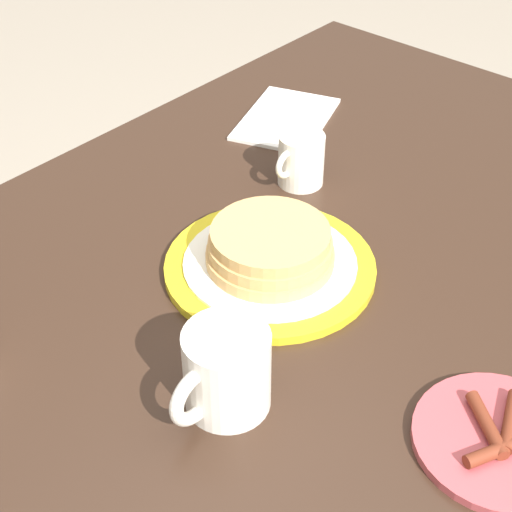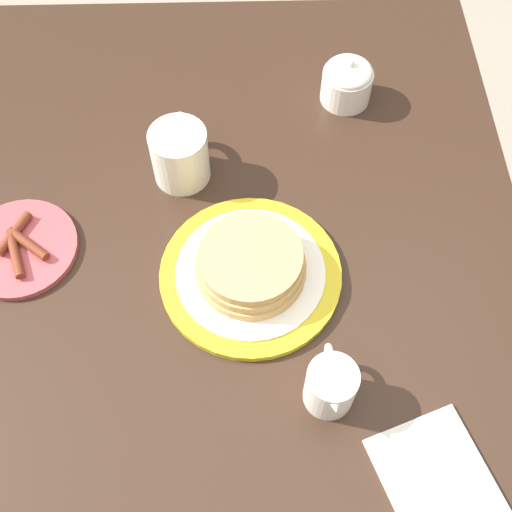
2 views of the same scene
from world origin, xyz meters
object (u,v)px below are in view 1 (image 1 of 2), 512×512
(coffee_mug, at_px, (225,371))
(creamer_pitcher, at_px, (301,158))
(side_plate_bacon, at_px, (499,439))
(napkin, at_px, (286,119))
(pancake_plate, at_px, (270,256))

(coffee_mug, height_order, creamer_pitcher, coffee_mug)
(side_plate_bacon, height_order, coffee_mug, coffee_mug)
(napkin, bearing_deg, creamer_pitcher, 46.15)
(pancake_plate, relative_size, creamer_pitcher, 2.62)
(coffee_mug, bearing_deg, pancake_plate, -151.54)
(coffee_mug, bearing_deg, side_plate_bacon, 120.45)
(coffee_mug, relative_size, napkin, 0.56)
(pancake_plate, height_order, creamer_pitcher, creamer_pitcher)
(pancake_plate, distance_m, side_plate_bacon, 0.35)
(creamer_pitcher, relative_size, napkin, 0.46)
(side_plate_bacon, height_order, creamer_pitcher, creamer_pitcher)
(pancake_plate, relative_size, coffee_mug, 2.15)
(coffee_mug, xyz_separation_m, creamer_pitcher, (-0.38, -0.20, -0.01))
(pancake_plate, xyz_separation_m, napkin, (-0.31, -0.23, -0.02))
(side_plate_bacon, xyz_separation_m, napkin, (-0.37, -0.58, -0.00))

